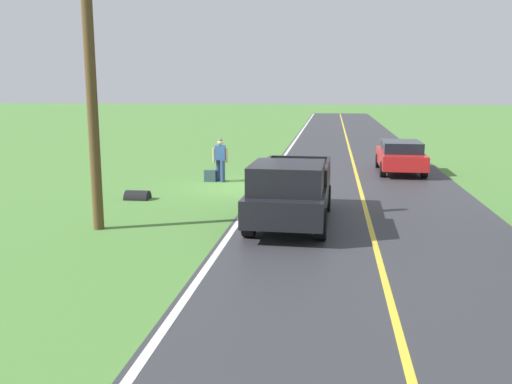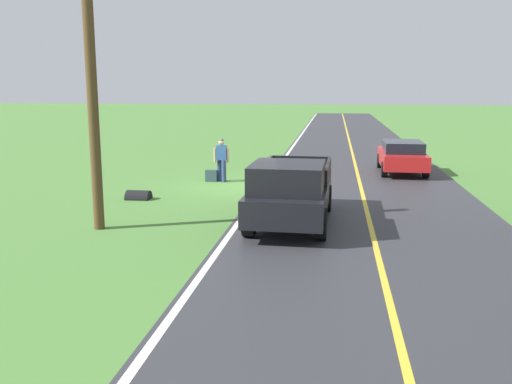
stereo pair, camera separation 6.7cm
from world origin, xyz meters
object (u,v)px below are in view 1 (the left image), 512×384
at_px(suitcase_carried, 210,176).
at_px(utility_pole_roadside, 91,82).
at_px(hitchhiker_walking, 220,157).
at_px(pickup_truck_passing, 290,190).
at_px(sedan_near_oncoming, 401,156).

height_order(suitcase_carried, utility_pole_roadside, utility_pole_roadside).
bearing_deg(hitchhiker_walking, pickup_truck_passing, 116.34).
distance_m(pickup_truck_passing, sedan_near_oncoming, 10.86).
xyz_separation_m(suitcase_carried, pickup_truck_passing, (-3.72, 6.58, 0.73)).
height_order(hitchhiker_walking, pickup_truck_passing, pickup_truck_passing).
xyz_separation_m(hitchhiker_walking, suitcase_carried, (0.41, 0.11, -0.74)).
xyz_separation_m(suitcase_carried, sedan_near_oncoming, (-7.85, -3.46, 0.52)).
xyz_separation_m(pickup_truck_passing, sedan_near_oncoming, (-4.13, -10.04, -0.21)).
bearing_deg(sedan_near_oncoming, hitchhiker_walking, 24.30).
bearing_deg(hitchhiker_walking, suitcase_carried, 14.28).
relative_size(hitchhiker_walking, utility_pole_roadside, 0.23).
height_order(sedan_near_oncoming, utility_pole_roadside, utility_pole_roadside).
distance_m(pickup_truck_passing, utility_pole_roadside, 5.95).
distance_m(suitcase_carried, sedan_near_oncoming, 8.60).
bearing_deg(utility_pole_roadside, pickup_truck_passing, -166.78).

